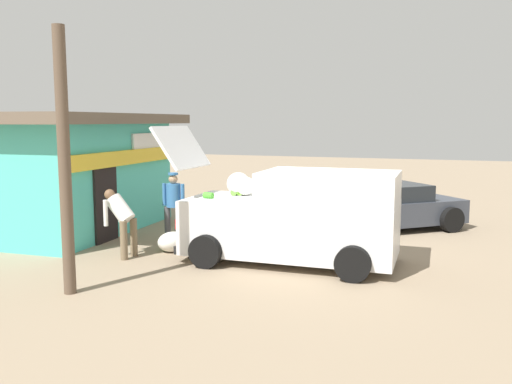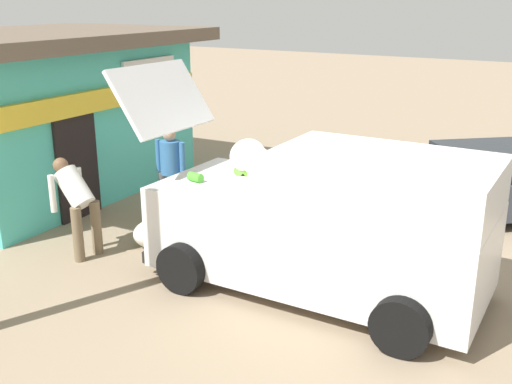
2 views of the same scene
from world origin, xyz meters
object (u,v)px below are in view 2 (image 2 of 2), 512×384
object	(u,v)px
delivery_van	(328,222)
customer_bending	(77,199)
storefront_bar	(45,110)
unloaded_banana_pile	(156,234)
parked_sedan	(497,183)
vendor_standing	(171,166)
paint_bucket	(202,178)

from	to	relation	value
delivery_van	customer_bending	bearing A→B (deg)	103.39
storefront_bar	unloaded_banana_pile	distance (m)	4.05
storefront_bar	parked_sedan	bearing A→B (deg)	-69.09
vendor_standing	unloaded_banana_pile	distance (m)	1.43
customer_bending	paint_bucket	distance (m)	3.81
parked_sedan	customer_bending	xyz separation A→B (m)	(-4.92, 4.85, 0.28)
delivery_van	unloaded_banana_pile	size ratio (longest dim) A/B	5.69
customer_bending	unloaded_banana_pile	distance (m)	1.28
vendor_standing	paint_bucket	world-z (taller)	vendor_standing
vendor_standing	unloaded_banana_pile	world-z (taller)	vendor_standing
unloaded_banana_pile	paint_bucket	distance (m)	3.18
parked_sedan	paint_bucket	xyz separation A→B (m)	(-1.21, 5.37, -0.42)
storefront_bar	vendor_standing	bearing A→B (deg)	-91.33
storefront_bar	paint_bucket	bearing A→B (deg)	-53.47
parked_sedan	customer_bending	bearing A→B (deg)	135.38
delivery_van	customer_bending	world-z (taller)	delivery_van
parked_sedan	storefront_bar	bearing A→B (deg)	110.91
parked_sedan	vendor_standing	size ratio (longest dim) A/B	2.54
unloaded_banana_pile	paint_bucket	bearing A→B (deg)	23.79
parked_sedan	unloaded_banana_pile	world-z (taller)	parked_sedan
customer_bending	unloaded_banana_pile	size ratio (longest dim) A/B	1.68
storefront_bar	parked_sedan	size ratio (longest dim) A/B	1.50
unloaded_banana_pile	parked_sedan	bearing A→B (deg)	-44.83
vendor_standing	customer_bending	size ratio (longest dim) A/B	1.13
vendor_standing	paint_bucket	xyz separation A→B (m)	(1.81, 0.71, -0.76)
storefront_bar	delivery_van	distance (m)	6.55
vendor_standing	unloaded_banana_pile	size ratio (longest dim) A/B	1.90
storefront_bar	paint_bucket	size ratio (longest dim) A/B	19.72
parked_sedan	vendor_standing	xyz separation A→B (m)	(-3.02, 4.66, 0.34)
storefront_bar	delivery_van	size ratio (longest dim) A/B	1.28
parked_sedan	unloaded_banana_pile	size ratio (longest dim) A/B	4.84
parked_sedan	customer_bending	distance (m)	6.91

